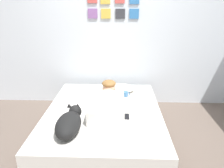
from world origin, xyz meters
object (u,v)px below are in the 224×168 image
Objects in this scene: pillow at (119,88)px; cell_phone at (126,116)px; bed at (104,123)px; coffee_cup at (125,94)px; person_lying at (108,102)px; dog at (69,123)px.

cell_phone is (0.10, -0.81, -0.05)m from pillow.
bed is 0.58m from coffee_cup.
coffee_cup is 0.62m from cell_phone.
bed is at bearing -154.52° from person_lying.
person_lying reaches higher than coffee_cup.
coffee_cup is at bearing 57.24° from bed.
pillow reaches higher than coffee_cup.
bed is 15.35× the size of coffee_cup.
pillow is 3.71× the size of cell_phone.
cell_phone is (0.29, -0.18, 0.21)m from bed.
dog is at bearing -151.09° from cell_phone.
bed is at bearing 148.70° from cell_phone.
person_lying is at bearing 55.20° from dog.
pillow is 0.21m from coffee_cup.
bed is 0.71m from pillow.
cell_phone is at bearing -40.21° from person_lying.
dog reaches higher than coffee_cup.
dog is (-0.32, -0.52, 0.31)m from bed.
pillow is 4.16× the size of coffee_cup.
cell_phone is (0.00, -0.62, -0.03)m from coffee_cup.
person_lying is 1.60× the size of dog.
pillow is at bearing 65.88° from dog.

